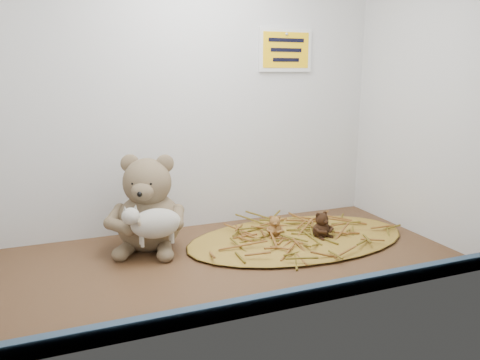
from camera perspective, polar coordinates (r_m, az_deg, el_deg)
name	(u,v)px	position (r cm, az deg, el deg)	size (l,w,h in cm)	color
alcove_shell	(217,84)	(124.40, -2.79, 11.57)	(120.40, 60.20, 90.40)	#3F2515
front_rail	(278,300)	(100.59, 4.70, -14.39)	(119.28, 2.20, 3.60)	#324760
straw_bed	(298,238)	(139.29, 7.04, -7.01)	(67.11, 38.97, 1.30)	brown
main_teddy	(149,202)	(130.55, -11.09, -2.70)	(21.42, 22.60, 26.56)	#7A6B4B
toy_lamb	(156,223)	(122.48, -10.19, -5.24)	(16.88, 10.30, 10.91)	beige
mini_teddy_tan	(275,225)	(137.73, 4.27, -5.49)	(5.14, 5.42, 6.37)	olive
mini_teddy_brown	(321,224)	(138.47, 9.89, -5.27)	(6.17, 6.51, 7.65)	black
wall_sign	(285,50)	(155.07, 5.55, 15.49)	(16.00, 1.20, 11.00)	#E6AA0B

